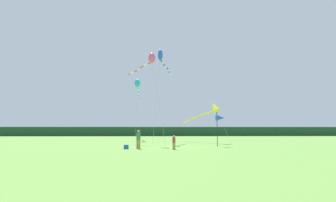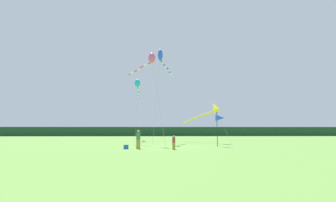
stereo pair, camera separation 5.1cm
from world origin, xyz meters
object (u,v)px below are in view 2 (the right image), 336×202
at_px(kite_blue, 161,57).
at_px(kite_cyan, 138,85).
at_px(person_child, 174,141).
at_px(kite_yellow, 211,109).
at_px(cooler_box, 126,147).
at_px(banner_flag_pole, 220,118).
at_px(kite_rainbow, 150,60).
at_px(person_adult, 138,138).

distance_m(kite_blue, kite_cyan, 9.43).
height_order(person_child, kite_yellow, kite_yellow).
bearing_deg(kite_blue, kite_cyan, 115.31).
bearing_deg(person_child, kite_cyan, 104.55).
distance_m(cooler_box, banner_flag_pole, 10.18).
bearing_deg(kite_cyan, cooler_box, -87.84).
height_order(banner_flag_pole, kite_blue, kite_blue).
height_order(kite_rainbow, kite_yellow, kite_rainbow).
xyz_separation_m(person_adult, person_child, (3.20, -0.97, -0.25)).
bearing_deg(kite_yellow, person_child, -118.17).
height_order(banner_flag_pole, kite_yellow, kite_yellow).
distance_m(person_child, kite_blue, 15.44).
xyz_separation_m(banner_flag_pole, kite_rainbow, (-7.59, 4.23, 7.41)).
distance_m(person_adult, person_child, 3.36).
bearing_deg(kite_yellow, kite_blue, 175.59).
xyz_separation_m(kite_cyan, kite_yellow, (10.54, -8.77, -4.75)).
height_order(person_child, kite_rainbow, kite_rainbow).
relative_size(cooler_box, kite_cyan, 0.04).
height_order(person_adult, banner_flag_pole, banner_flag_pole).
xyz_separation_m(person_child, kite_cyan, (-4.97, 19.16, 8.53)).
bearing_deg(banner_flag_pole, kite_yellow, 85.81).
bearing_deg(person_adult, kite_rainbow, 84.37).
bearing_deg(banner_flag_pole, person_adult, -161.81).
bearing_deg(kite_blue, person_child, -84.41).
xyz_separation_m(cooler_box, kite_rainbow, (1.76, 7.18, 10.15)).
distance_m(person_child, kite_rainbow, 12.73).
distance_m(person_adult, cooler_box, 1.34).
distance_m(person_child, cooler_box, 4.37).
bearing_deg(person_child, person_adult, 163.12).
bearing_deg(kite_cyan, kite_blue, -64.69).
relative_size(person_adult, kite_cyan, 0.17).
bearing_deg(person_child, banner_flag_pole, 36.05).
height_order(person_adult, kite_cyan, kite_cyan).
height_order(kite_cyan, kite_rainbow, kite_rainbow).
bearing_deg(cooler_box, person_child, -9.81).
bearing_deg(kite_yellow, banner_flag_pole, -94.19).
height_order(banner_flag_pole, kite_cyan, kite_cyan).
distance_m(banner_flag_pole, kite_yellow, 6.89).
distance_m(cooler_box, kite_cyan, 20.53).
relative_size(cooler_box, kite_yellow, 0.05).
bearing_deg(cooler_box, kite_cyan, 92.16).
relative_size(cooler_box, banner_flag_pole, 0.11).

